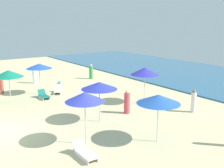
% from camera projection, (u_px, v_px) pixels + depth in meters
% --- Properties ---
extents(umbrella_0, '(2.18, 2.18, 2.48)m').
position_uv_depth(umbrella_0, '(99.00, 86.00, 16.45)').
color(umbrella_0, silver).
rests_on(umbrella_0, ground_plane).
extents(umbrella_1, '(2.17, 2.17, 2.51)m').
position_uv_depth(umbrella_1, '(8.00, 74.00, 20.23)').
color(umbrella_1, silver).
rests_on(umbrella_1, ground_plane).
extents(umbrella_2, '(2.10, 2.10, 2.71)m').
position_uv_depth(umbrella_2, '(145.00, 71.00, 20.19)').
color(umbrella_2, silver).
rests_on(umbrella_2, ground_plane).
extents(umbrella_3, '(2.19, 2.19, 2.49)m').
position_uv_depth(umbrella_3, '(158.00, 99.00, 13.62)').
color(umbrella_3, silver).
rests_on(umbrella_3, ground_plane).
extents(umbrella_4, '(1.94, 1.94, 2.69)m').
position_uv_depth(umbrella_4, '(85.00, 97.00, 13.31)').
color(umbrella_4, silver).
rests_on(umbrella_4, ground_plane).
extents(lounge_chair_4_0, '(1.47, 0.59, 0.63)m').
position_uv_depth(lounge_chair_4_0, '(85.00, 153.00, 12.41)').
color(lounge_chair_4_0, silver).
rests_on(lounge_chair_4_0, ground_plane).
extents(umbrella_5, '(2.10, 2.10, 2.60)m').
position_uv_depth(umbrella_5, '(39.00, 66.00, 22.71)').
color(umbrella_5, silver).
rests_on(umbrella_5, ground_plane).
extents(lounge_chair_5_0, '(1.46, 1.19, 0.61)m').
position_uv_depth(lounge_chair_5_0, '(58.00, 90.00, 23.52)').
color(lounge_chair_5_0, silver).
rests_on(lounge_chair_5_0, ground_plane).
extents(lounge_chair_5_1, '(1.27, 0.61, 0.65)m').
position_uv_depth(lounge_chair_5_1, '(44.00, 96.00, 21.92)').
color(lounge_chair_5_1, silver).
rests_on(lounge_chair_5_1, ground_plane).
extents(beachgoer_0, '(0.54, 0.54, 1.55)m').
position_uv_depth(beachgoer_0, '(91.00, 72.00, 29.31)').
color(beachgoer_0, green).
rests_on(beachgoer_0, ground_plane).
extents(beachgoer_1, '(0.40, 0.40, 1.52)m').
position_uv_depth(beachgoer_1, '(2.00, 85.00, 23.30)').
color(beachgoer_1, '#D94B3F').
rests_on(beachgoer_1, ground_plane).
extents(beachgoer_2, '(0.46, 0.46, 1.66)m').
position_uv_depth(beachgoer_2, '(35.00, 76.00, 27.19)').
color(beachgoer_2, white).
rests_on(beachgoer_2, ground_plane).
extents(beachgoer_3, '(0.45, 0.45, 1.59)m').
position_uv_depth(beachgoer_3, '(127.00, 103.00, 18.30)').
color(beachgoer_3, '#D74652').
rests_on(beachgoer_3, ground_plane).
extents(beachgoer_5, '(0.44, 0.44, 1.57)m').
position_uv_depth(beachgoer_5, '(194.00, 102.00, 18.52)').
color(beachgoer_5, white).
rests_on(beachgoer_5, ground_plane).
extents(beach_ball_0, '(0.27, 0.27, 0.27)m').
position_uv_depth(beach_ball_0, '(59.00, 82.00, 27.11)').
color(beach_ball_0, '#26A1D1').
rests_on(beach_ball_0, ground_plane).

